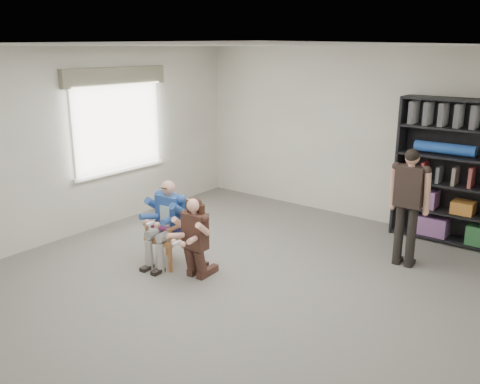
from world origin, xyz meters
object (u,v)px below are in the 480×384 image
Objects in this scene: seated_man at (167,223)px; standing_man at (408,208)px; armchair at (168,232)px; kneeling_woman at (194,239)px; bookshelf at (460,173)px.

standing_man is at bearing 33.13° from seated_man.
armchair is 3.13m from standing_man.
armchair is at bearing -145.19° from standing_man.
kneeling_woman is 0.66× the size of standing_man.
kneeling_woman is 3.93m from bookshelf.
kneeling_woman is at bearing -15.18° from seated_man.
armchair is 0.42× the size of bookshelf.
armchair is 0.77× the size of seated_man.
bookshelf is at bearing 52.21° from kneeling_woman.
standing_man reaches higher than kneeling_woman.
bookshelf is 1.33× the size of standing_man.
standing_man is (-0.28, -1.25, -0.26)m from bookshelf.
armchair is at bearing 164.82° from kneeling_woman.
kneeling_woman is at bearing -135.92° from standing_man.
standing_man is at bearing 33.13° from armchair.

